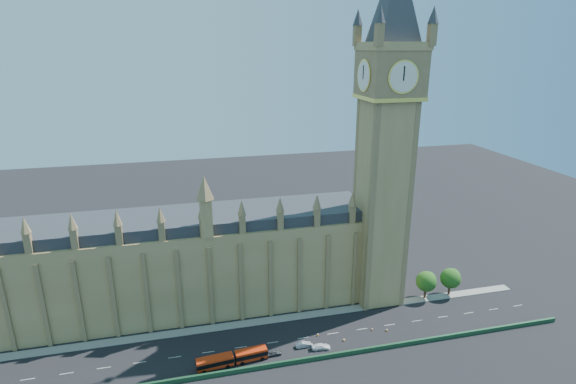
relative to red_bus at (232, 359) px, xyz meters
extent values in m
plane|color=black|center=(6.82, 5.67, -1.49)|extent=(400.00, 400.00, 0.00)
cube|color=#977D49|center=(-18.18, 27.67, 11.01)|extent=(120.00, 20.00, 25.00)
cube|color=#2D3035|center=(-18.18, 27.67, 25.01)|extent=(120.00, 18.00, 3.00)
cube|color=#977D49|center=(44.82, 19.67, 27.51)|extent=(12.00, 12.00, 58.00)
cube|color=olive|center=(44.82, 19.67, 62.51)|extent=(14.00, 14.00, 12.00)
cylinder|color=silver|center=(44.82, 12.52, 62.51)|extent=(7.20, 0.30, 7.20)
cube|color=#977D49|center=(44.82, 19.67, 69.51)|extent=(14.50, 14.50, 2.00)
cube|color=#1E4C2D|center=(6.82, -3.33, -0.89)|extent=(160.00, 0.60, 1.20)
cube|color=gray|center=(6.82, 15.17, -1.41)|extent=(160.00, 3.00, 0.16)
cylinder|color=#382619|center=(58.82, 15.67, 0.51)|extent=(0.70, 0.70, 4.00)
sphere|color=#144A13|center=(58.82, 15.67, 4.01)|extent=(6.00, 6.00, 6.00)
sphere|color=#144A13|center=(59.62, 15.97, 4.61)|extent=(4.38, 4.38, 4.38)
cylinder|color=#382619|center=(66.82, 15.67, 0.51)|extent=(0.70, 0.70, 4.00)
sphere|color=#144A13|center=(66.82, 15.67, 4.01)|extent=(6.00, 6.00, 6.00)
sphere|color=#144A13|center=(67.62, 15.97, 4.61)|extent=(4.38, 4.38, 4.38)
cube|color=red|center=(-4.03, -0.38, -0.08)|extent=(8.69, 3.15, 2.83)
cube|color=red|center=(4.53, 0.43, -0.08)|extent=(7.75, 3.06, 2.83)
cube|color=black|center=(-4.03, -0.38, 0.26)|extent=(8.74, 3.20, 1.08)
cube|color=black|center=(4.53, 0.43, 0.26)|extent=(7.80, 3.12, 1.08)
cylinder|color=black|center=(0.01, 0.00, -0.22)|extent=(0.98, 2.33, 2.27)
cylinder|color=black|center=(-6.63, -1.81, -1.02)|extent=(0.97, 0.37, 0.94)
cylinder|color=black|center=(-6.85, 0.54, -1.02)|extent=(0.97, 0.37, 0.94)
cylinder|color=black|center=(-1.21, -1.30, -1.02)|extent=(0.97, 0.37, 0.94)
cylinder|color=black|center=(-1.43, 1.05, -1.02)|extent=(0.97, 0.37, 0.94)
cylinder|color=black|center=(2.23, -0.98, -1.02)|extent=(0.97, 0.37, 0.94)
cylinder|color=black|center=(2.01, 1.38, -1.02)|extent=(0.97, 0.37, 0.94)
cylinder|color=black|center=(7.04, -0.52, -1.02)|extent=(0.97, 0.37, 0.94)
cylinder|color=black|center=(6.82, 1.83, -1.02)|extent=(0.97, 0.37, 0.94)
imported|color=#44484C|center=(9.98, 0.84, -0.81)|extent=(4.08, 1.81, 1.37)
imported|color=#9FA1A6|center=(17.97, 2.18, -0.83)|extent=(4.06, 1.46, 1.33)
imported|color=white|center=(21.87, 0.38, -0.82)|extent=(4.79, 2.27, 1.35)
cube|color=black|center=(28.53, 1.96, -1.47)|extent=(0.55, 0.55, 0.04)
cone|color=orange|center=(28.53, 1.96, -1.10)|extent=(0.60, 0.60, 0.78)
cylinder|color=white|center=(28.53, 1.96, -0.99)|extent=(0.38, 0.38, 0.13)
cube|color=black|center=(22.71, 5.61, -1.47)|extent=(0.49, 0.49, 0.04)
cone|color=orange|center=(22.71, 5.61, -1.10)|extent=(0.54, 0.54, 0.78)
cylinder|color=white|center=(22.71, 5.61, -0.99)|extent=(0.38, 0.38, 0.13)
cube|color=black|center=(37.29, 4.55, -1.47)|extent=(0.47, 0.47, 0.04)
cone|color=#E8440C|center=(37.29, 4.55, -1.17)|extent=(0.51, 0.51, 0.65)
cylinder|color=white|center=(37.29, 4.55, -1.07)|extent=(0.32, 0.32, 0.11)
cube|color=black|center=(40.82, 3.24, -1.47)|extent=(0.55, 0.55, 0.04)
cone|color=orange|center=(40.82, 3.24, -1.11)|extent=(0.60, 0.60, 0.77)
cylinder|color=white|center=(40.82, 3.24, -1.00)|extent=(0.38, 0.38, 0.13)
camera|label=1|loc=(-7.79, -88.13, 69.60)|focal=28.00mm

